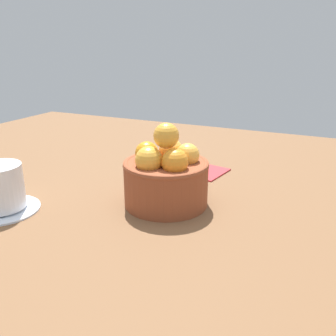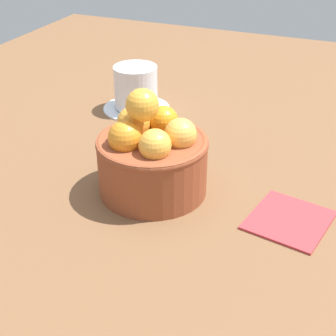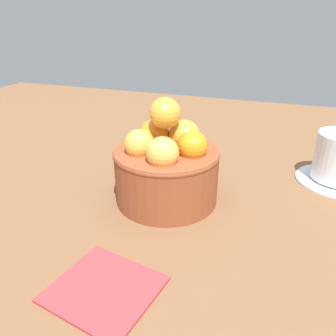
% 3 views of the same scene
% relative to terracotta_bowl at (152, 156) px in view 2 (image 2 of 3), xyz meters
% --- Properties ---
extents(ground_plane, '(1.55, 1.20, 0.03)m').
position_rel_terracotta_bowl_xyz_m(ground_plane, '(-0.00, 0.00, -0.07)').
color(ground_plane, brown).
extents(terracotta_bowl, '(0.14, 0.14, 0.14)m').
position_rel_terracotta_bowl_xyz_m(terracotta_bowl, '(0.00, 0.00, 0.00)').
color(terracotta_bowl, brown).
rests_on(terracotta_bowl, ground_plane).
extents(coffee_cup, '(0.11, 0.11, 0.08)m').
position_rel_terracotta_bowl_xyz_m(coffee_cup, '(-0.23, -0.13, -0.02)').
color(coffee_cup, white).
rests_on(coffee_cup, ground_plane).
extents(folded_napkin, '(0.11, 0.10, 0.01)m').
position_rel_terracotta_bowl_xyz_m(folded_napkin, '(0.00, 0.18, -0.05)').
color(folded_napkin, '#B23338').
rests_on(folded_napkin, ground_plane).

